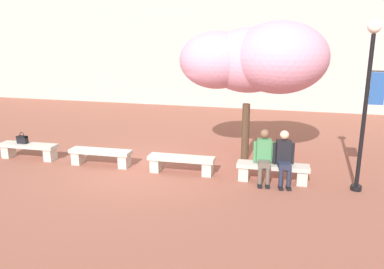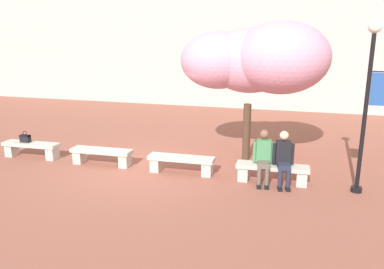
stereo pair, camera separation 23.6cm
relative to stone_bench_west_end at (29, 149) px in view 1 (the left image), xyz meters
name	(u,v)px [view 1 (the left image)]	position (x,y,z in m)	size (l,w,h in m)	color
ground_plane	(140,169)	(3.47, 0.00, -0.30)	(100.00, 100.00, 0.00)	#8E5142
building_facade	(225,0)	(3.47, 11.88, 5.13)	(28.00, 4.00, 10.86)	#B7B2A8
stone_bench_west_end	(29,149)	(0.00, 0.00, 0.00)	(1.74, 0.49, 0.45)	#BCB7AD
stone_bench_near_west	(101,155)	(2.31, 0.00, 0.00)	(1.74, 0.49, 0.45)	#BCB7AD
stone_bench_center	(181,162)	(4.62, 0.00, 0.00)	(1.74, 0.49, 0.45)	#BCB7AD
stone_bench_near_east	(273,170)	(6.93, 0.00, 0.00)	(1.74, 0.49, 0.45)	#BCB7AD
person_seated_left	(264,154)	(6.71, -0.05, 0.40)	(0.51, 0.72, 1.29)	black
person_seated_right	(284,156)	(7.17, -0.05, 0.40)	(0.50, 0.73, 1.29)	black
handbag	(22,139)	(-0.18, -0.01, 0.28)	(0.30, 0.15, 0.34)	black
cherry_tree_main	(254,59)	(6.22, 1.61, 2.55)	(4.01, 2.58, 3.86)	#473323
lamp_post_with_banner	(368,92)	(8.84, -0.03, 1.97)	(0.54, 0.28, 3.76)	black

